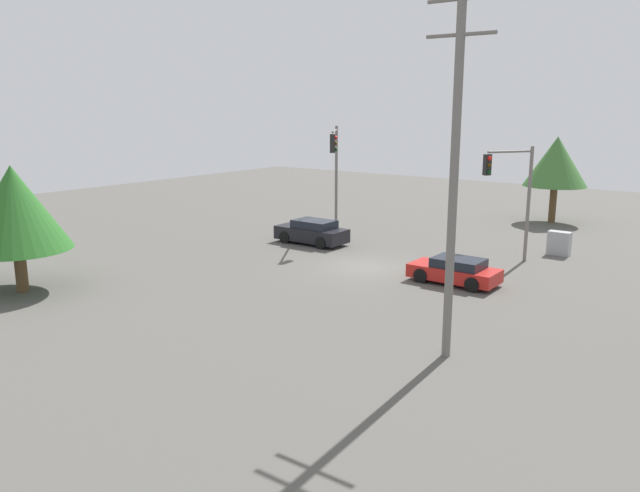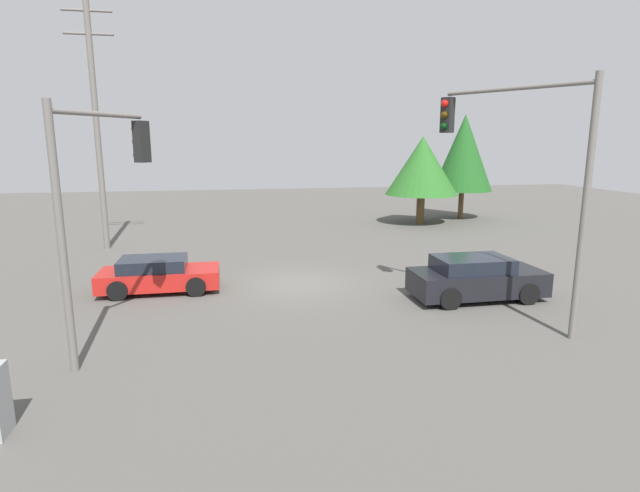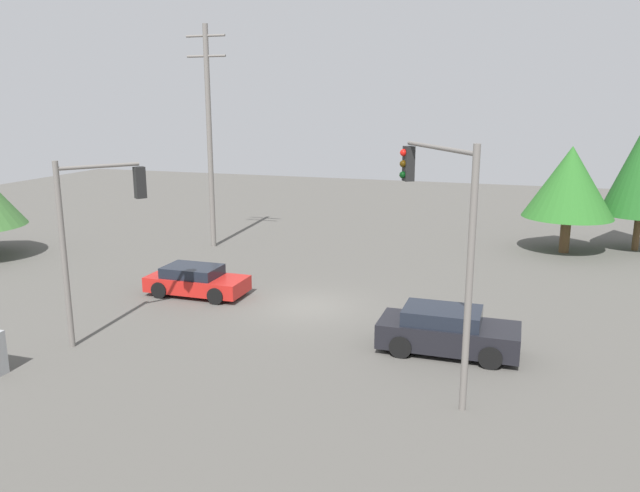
# 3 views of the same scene
# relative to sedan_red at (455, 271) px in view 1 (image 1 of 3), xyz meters

# --- Properties ---
(ground_plane) EXTENTS (80.00, 80.00, 0.00)m
(ground_plane) POSITION_rel_sedan_red_xyz_m (4.91, -0.01, -0.60)
(ground_plane) COLOR #54514C
(sedan_red) EXTENTS (4.09, 1.91, 1.22)m
(sedan_red) POSITION_rel_sedan_red_xyz_m (0.00, 0.00, 0.00)
(sedan_red) COLOR red
(sedan_red) RESTS_ON ground_plane
(sedan_dark) EXTENTS (4.38, 1.96, 1.45)m
(sedan_dark) POSITION_rel_sedan_red_xyz_m (10.56, -2.89, 0.11)
(sedan_dark) COLOR black
(sedan_dark) RESTS_ON ground_plane
(traffic_signal_main) EXTENTS (2.59, 3.87, 6.86)m
(traffic_signal_main) POSITION_rel_sedan_red_xyz_m (10.54, -5.21, 4.10)
(traffic_signal_main) COLOR slate
(traffic_signal_main) RESTS_ON ground_plane
(traffic_signal_cross) EXTENTS (1.79, 2.48, 6.05)m
(traffic_signal_cross) POSITION_rel_sedan_red_xyz_m (-0.53, -5.30, 3.49)
(traffic_signal_cross) COLOR slate
(traffic_signal_cross) RESTS_ON ground_plane
(utility_pole_tall) EXTENTS (2.20, 0.28, 11.68)m
(utility_pole_tall) POSITION_rel_sedan_red_xyz_m (-3.49, 8.19, 5.54)
(utility_pole_tall) COLOR slate
(utility_pole_tall) RESTS_ON ground_plane
(electrical_cabinet) EXTENTS (1.19, 0.61, 1.32)m
(electrical_cabinet) POSITION_rel_sedan_red_xyz_m (-2.15, -8.74, 0.06)
(electrical_cabinet) COLOR #9EA0A3
(electrical_cabinet) RESTS_ON ground_plane
(tree_left) EXTENTS (4.36, 4.36, 6.04)m
(tree_left) POSITION_rel_sedan_red_xyz_m (1.27, -18.79, 3.68)
(tree_left) COLOR brown
(tree_left) RESTS_ON ground_plane
(tree_corner) EXTENTS (4.61, 4.61, 5.59)m
(tree_corner) POSITION_rel_sedan_red_xyz_m (14.84, 12.67, 3.12)
(tree_corner) COLOR brown
(tree_corner) RESTS_ON ground_plane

